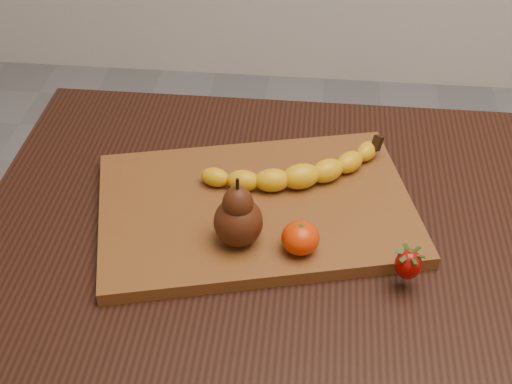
# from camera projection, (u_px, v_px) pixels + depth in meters

# --- Properties ---
(table) EXTENTS (1.00, 0.70, 0.76)m
(table) POSITION_uv_depth(u_px,v_px,m) (318.00, 282.00, 1.07)
(table) COLOR black
(table) RESTS_ON ground
(cutting_board) EXTENTS (0.51, 0.40, 0.02)m
(cutting_board) POSITION_uv_depth(u_px,v_px,m) (256.00, 208.00, 1.04)
(cutting_board) COLOR brown
(cutting_board) RESTS_ON table
(banana) EXTENTS (0.25, 0.15, 0.04)m
(banana) POSITION_uv_depth(u_px,v_px,m) (301.00, 176.00, 1.05)
(banana) COLOR #E9AD0A
(banana) RESTS_ON cutting_board
(pear) EXTENTS (0.08, 0.08, 0.10)m
(pear) POSITION_uv_depth(u_px,v_px,m) (238.00, 211.00, 0.94)
(pear) COLOR #421B0A
(pear) RESTS_ON cutting_board
(mandarin) EXTENTS (0.06, 0.06, 0.04)m
(mandarin) POSITION_uv_depth(u_px,v_px,m) (300.00, 238.00, 0.94)
(mandarin) COLOR red
(mandarin) RESTS_ON cutting_board
(strawberry) EXTENTS (0.04, 0.04, 0.04)m
(strawberry) POSITION_uv_depth(u_px,v_px,m) (408.00, 263.00, 0.90)
(strawberry) COLOR #9A0704
(strawberry) RESTS_ON cutting_board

